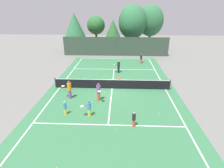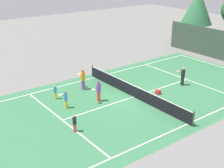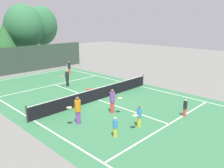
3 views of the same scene
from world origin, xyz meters
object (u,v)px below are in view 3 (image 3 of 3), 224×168
object	(u,v)px
player_6	(69,67)
player_3	(139,116)
tennis_ball_6	(182,123)
tennis_ball_5	(134,85)
tennis_ball_4	(176,101)
tennis_ball_10	(52,84)
tennis_ball_3	(100,104)
tennis_ball_2	(1,93)
player_2	(78,110)
ball_crate	(89,91)
player_1	(112,101)
tennis_ball_7	(9,104)
player_4	(185,108)
tennis_ball_1	(60,82)
player_5	(115,127)
player_0	(67,78)
tennis_ball_8	(17,85)
tennis_ball_0	(142,107)

from	to	relation	value
player_6	player_3	bearing A→B (deg)	-110.42
player_3	tennis_ball_6	bearing A→B (deg)	-38.00
player_6	tennis_ball_6	distance (m)	16.70
tennis_ball_5	tennis_ball_4	bearing A→B (deg)	-104.98
tennis_ball_10	tennis_ball_3	bearing A→B (deg)	-94.91
player_6	tennis_ball_2	distance (m)	8.97
player_3	tennis_ball_5	size ratio (longest dim) A/B	19.90
player_2	tennis_ball_10	distance (m)	9.96
ball_crate	tennis_ball_10	bearing A→B (deg)	98.87
player_1	player_3	size ratio (longest dim) A/B	1.27
tennis_ball_7	player_4	bearing A→B (deg)	-55.93
tennis_ball_1	player_5	bearing A→B (deg)	-110.01
player_0	tennis_ball_7	distance (m)	6.11
player_3	tennis_ball_6	size ratio (longest dim) A/B	19.90
player_1	tennis_ball_1	world-z (taller)	player_1
player_3	tennis_ball_8	distance (m)	14.27
player_2	tennis_ball_4	world-z (taller)	player_2
player_1	tennis_ball_1	bearing A→B (deg)	77.96
player_0	tennis_ball_2	bearing A→B (deg)	157.05
player_1	tennis_ball_7	xyz separation A→B (m)	(-4.31, 6.80, -0.83)
tennis_ball_4	player_4	bearing A→B (deg)	-140.16
tennis_ball_7	player_1	bearing A→B (deg)	-57.66
tennis_ball_6	player_6	bearing A→B (deg)	78.47
player_4	tennis_ball_2	world-z (taller)	player_4
tennis_ball_1	player_0	bearing A→B (deg)	-100.80
player_5	tennis_ball_5	size ratio (longest dim) A/B	17.70
player_5	tennis_ball_5	xyz separation A→B (m)	(8.78, 5.76, -0.57)
player_3	tennis_ball_10	size ratio (longest dim) A/B	19.90
player_5	tennis_ball_6	world-z (taller)	player_5
tennis_ball_2	tennis_ball_5	world-z (taller)	same
tennis_ball_8	player_1	bearing A→B (deg)	-82.37
tennis_ball_6	ball_crate	bearing A→B (deg)	89.05
player_1	player_4	bearing A→B (deg)	-53.02
ball_crate	tennis_ball_7	distance (m)	6.51
tennis_ball_3	tennis_ball_5	xyz separation A→B (m)	(6.04, 1.57, 0.00)
player_6	tennis_ball_0	world-z (taller)	player_6
player_0	player_3	size ratio (longest dim) A/B	1.22
tennis_ball_0	tennis_ball_7	distance (m)	10.09
player_2	tennis_ball_7	bearing A→B (deg)	103.84
player_3	tennis_ball_6	world-z (taller)	player_3
player_0	player_5	bearing A→B (deg)	-111.61
tennis_ball_5	tennis_ball_7	bearing A→B (deg)	161.88
ball_crate	tennis_ball_10	distance (m)	4.92
player_1	player_6	world-z (taller)	player_1
player_5	tennis_ball_1	distance (m)	12.82
ball_crate	tennis_ball_0	distance (m)	5.57
tennis_ball_7	player_3	bearing A→B (deg)	-67.75
tennis_ball_1	tennis_ball_10	xyz separation A→B (m)	(-0.97, -0.08, 0.00)
tennis_ball_10	tennis_ball_6	bearing A→B (deg)	-87.46
player_3	tennis_ball_7	bearing A→B (deg)	112.25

